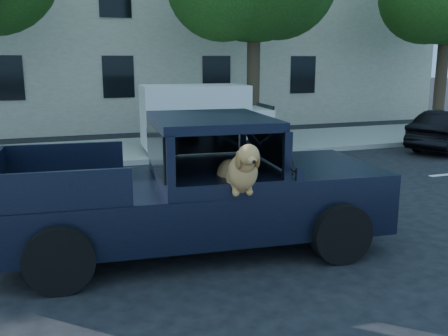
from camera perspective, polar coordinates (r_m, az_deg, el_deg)
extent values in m
plane|color=black|center=(7.10, -4.10, -11.43)|extent=(120.00, 120.00, 0.00)
cube|color=gray|center=(15.81, -13.10, 1.86)|extent=(60.00, 4.00, 0.15)
cylinder|color=#332619|center=(17.24, 3.36, 10.10)|extent=(0.44, 0.44, 4.40)
cylinder|color=#332619|center=(21.65, 23.56, 9.56)|extent=(0.44, 0.44, 4.40)
cube|color=beige|center=(23.31, -8.23, 16.22)|extent=(26.00, 6.00, 9.00)
cube|color=black|center=(7.65, -3.48, -4.16)|extent=(5.84, 2.67, 0.72)
cube|color=black|center=(8.15, 10.51, -0.08)|extent=(1.82, 2.32, 0.17)
cube|color=black|center=(7.45, -1.55, 5.43)|extent=(1.87, 2.23, 0.13)
cube|color=black|center=(7.75, 4.85, 2.81)|extent=(0.44, 1.89, 0.62)
cube|color=black|center=(7.24, 1.06, -3.38)|extent=(0.65, 0.65, 0.41)
cube|color=black|center=(6.53, 8.68, -0.72)|extent=(0.11, 0.06, 0.17)
cube|color=silver|center=(15.36, -2.04, 3.49)|extent=(3.96, 2.01, 0.46)
cube|color=silver|center=(15.16, -3.42, 6.85)|extent=(3.23, 1.96, 1.37)
cube|color=silver|center=(15.70, 3.34, 5.69)|extent=(0.94, 1.75, 0.64)
cube|color=navy|center=(14.37, -2.66, 4.53)|extent=(3.10, 0.24, 0.16)
cube|color=#9E0F0F|center=(14.39, -2.65, 3.96)|extent=(3.10, 0.24, 0.06)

